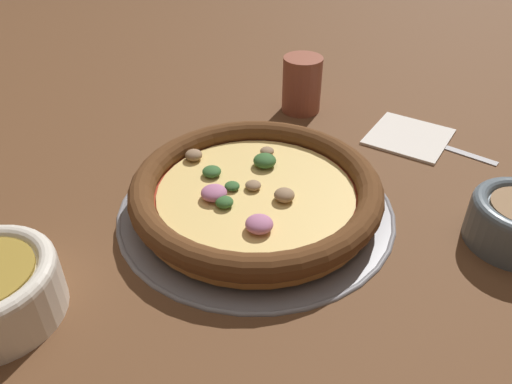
% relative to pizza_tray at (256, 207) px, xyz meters
% --- Properties ---
extents(ground_plane, '(3.00, 3.00, 0.00)m').
position_rel_pizza_tray_xyz_m(ground_plane, '(0.00, 0.00, -0.00)').
color(ground_plane, brown).
extents(pizza_tray, '(0.35, 0.35, 0.01)m').
position_rel_pizza_tray_xyz_m(pizza_tray, '(0.00, 0.00, 0.00)').
color(pizza_tray, gray).
rests_on(pizza_tray, ground_plane).
extents(pizza, '(0.31, 0.31, 0.04)m').
position_rel_pizza_tray_xyz_m(pizza, '(0.00, -0.00, 0.02)').
color(pizza, '#A86B33').
rests_on(pizza, pizza_tray).
extents(drinking_cup, '(0.06, 0.06, 0.09)m').
position_rel_pizza_tray_xyz_m(drinking_cup, '(-0.24, -0.16, 0.04)').
color(drinking_cup, brown).
rests_on(drinking_cup, ground_plane).
extents(napkin, '(0.15, 0.15, 0.01)m').
position_rel_pizza_tray_xyz_m(napkin, '(-0.30, 0.01, 0.00)').
color(napkin, white).
rests_on(napkin, ground_plane).
extents(fork, '(0.05, 0.18, 0.00)m').
position_rel_pizza_tray_xyz_m(fork, '(-0.31, 0.04, -0.00)').
color(fork, '#B7B7BC').
rests_on(fork, ground_plane).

